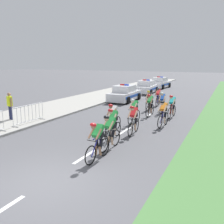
{
  "coord_description": "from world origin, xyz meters",
  "views": [
    {
      "loc": [
        4.91,
        -5.32,
        3.68
      ],
      "look_at": [
        -0.49,
        5.74,
        1.1
      ],
      "focal_mm": 39.02,
      "sensor_mm": 36.0,
      "label": 1
    }
  ],
  "objects_px": {
    "cyclist_second": "(110,131)",
    "cyclist_tenth": "(172,106)",
    "cyclist_sixth": "(163,113)",
    "cyclist_eighth": "(150,105)",
    "cyclist_twelfth": "(158,96)",
    "spectator_closest": "(10,104)",
    "cyclist_third": "(113,123)",
    "cyclist_lead": "(97,140)",
    "cyclist_fourth": "(134,119)",
    "crowd_barrier_middle": "(29,114)",
    "police_car_nearest": "(125,94)",
    "cyclist_ninth": "(162,102)",
    "police_car_second": "(146,87)",
    "police_car_third": "(160,83)",
    "cyclist_eleventh": "(149,100)",
    "cyclist_fifth": "(113,117)",
    "cyclist_seventh": "(134,110)"
  },
  "relations": [
    {
      "from": "cyclist_lead",
      "to": "spectator_closest",
      "type": "xyz_separation_m",
      "value": [
        -7.83,
        2.95,
        0.3
      ]
    },
    {
      "from": "police_car_nearest",
      "to": "spectator_closest",
      "type": "bearing_deg",
      "value": -107.72
    },
    {
      "from": "cyclist_sixth",
      "to": "police_car_nearest",
      "type": "relative_size",
      "value": 0.39
    },
    {
      "from": "cyclist_sixth",
      "to": "crowd_barrier_middle",
      "type": "distance_m",
      "value": 7.8
    },
    {
      "from": "cyclist_second",
      "to": "cyclist_tenth",
      "type": "height_order",
      "value": "same"
    },
    {
      "from": "cyclist_fifth",
      "to": "police_car_third",
      "type": "xyz_separation_m",
      "value": [
        -3.37,
        21.96,
        -0.11
      ]
    },
    {
      "from": "cyclist_second",
      "to": "cyclist_fifth",
      "type": "bearing_deg",
      "value": 112.86
    },
    {
      "from": "cyclist_fifth",
      "to": "cyclist_seventh",
      "type": "bearing_deg",
      "value": 79.44
    },
    {
      "from": "cyclist_fourth",
      "to": "cyclist_lead",
      "type": "bearing_deg",
      "value": -90.0
    },
    {
      "from": "cyclist_eighth",
      "to": "cyclist_tenth",
      "type": "distance_m",
      "value": 1.46
    },
    {
      "from": "cyclist_lead",
      "to": "cyclist_twelfth",
      "type": "distance_m",
      "value": 12.25
    },
    {
      "from": "cyclist_third",
      "to": "cyclist_lead",
      "type": "bearing_deg",
      "value": -76.88
    },
    {
      "from": "cyclist_second",
      "to": "cyclist_eighth",
      "type": "height_order",
      "value": "same"
    },
    {
      "from": "cyclist_third",
      "to": "police_car_nearest",
      "type": "height_order",
      "value": "police_car_nearest"
    },
    {
      "from": "cyclist_third",
      "to": "cyclist_fourth",
      "type": "xyz_separation_m",
      "value": [
        0.6,
        1.17,
        0.0
      ]
    },
    {
      "from": "cyclist_second",
      "to": "cyclist_tenth",
      "type": "xyz_separation_m",
      "value": [
        1.03,
        7.14,
        0.0
      ]
    },
    {
      "from": "cyclist_eleventh",
      "to": "police_car_second",
      "type": "distance_m",
      "value": 10.09
    },
    {
      "from": "cyclist_sixth",
      "to": "cyclist_tenth",
      "type": "relative_size",
      "value": 1.0
    },
    {
      "from": "cyclist_third",
      "to": "cyclist_tenth",
      "type": "relative_size",
      "value": 1.0
    },
    {
      "from": "cyclist_fifth",
      "to": "cyclist_tenth",
      "type": "distance_m",
      "value": 5.1
    },
    {
      "from": "cyclist_eighth",
      "to": "cyclist_lead",
      "type": "bearing_deg",
      "value": -86.32
    },
    {
      "from": "cyclist_seventh",
      "to": "cyclist_fourth",
      "type": "bearing_deg",
      "value": -69.84
    },
    {
      "from": "cyclist_lead",
      "to": "police_car_second",
      "type": "height_order",
      "value": "police_car_second"
    },
    {
      "from": "cyclist_sixth",
      "to": "spectator_closest",
      "type": "distance_m",
      "value": 9.29
    },
    {
      "from": "spectator_closest",
      "to": "cyclist_third",
      "type": "bearing_deg",
      "value": -2.97
    },
    {
      "from": "cyclist_twelfth",
      "to": "police_car_nearest",
      "type": "height_order",
      "value": "police_car_nearest"
    },
    {
      "from": "cyclist_third",
      "to": "police_car_third",
      "type": "relative_size",
      "value": 0.38
    },
    {
      "from": "cyclist_second",
      "to": "spectator_closest",
      "type": "xyz_separation_m",
      "value": [
        -7.71,
        1.68,
        0.3
      ]
    },
    {
      "from": "cyclist_fourth",
      "to": "crowd_barrier_middle",
      "type": "relative_size",
      "value": 0.74
    },
    {
      "from": "cyclist_eighth",
      "to": "police_car_nearest",
      "type": "relative_size",
      "value": 0.39
    },
    {
      "from": "cyclist_eighth",
      "to": "cyclist_ninth",
      "type": "xyz_separation_m",
      "value": [
        0.5,
        1.35,
        0.0
      ]
    },
    {
      "from": "cyclist_lead",
      "to": "cyclist_tenth",
      "type": "xyz_separation_m",
      "value": [
        0.91,
        8.41,
        0.0
      ]
    },
    {
      "from": "cyclist_fifth",
      "to": "spectator_closest",
      "type": "bearing_deg",
      "value": -173.1
    },
    {
      "from": "cyclist_second",
      "to": "cyclist_seventh",
      "type": "xyz_separation_m",
      "value": [
        -0.66,
        4.58,
        0.0
      ]
    },
    {
      "from": "cyclist_sixth",
      "to": "cyclist_tenth",
      "type": "height_order",
      "value": "same"
    },
    {
      "from": "cyclist_sixth",
      "to": "police_car_nearest",
      "type": "height_order",
      "value": "police_car_nearest"
    },
    {
      "from": "cyclist_fifth",
      "to": "cyclist_eighth",
      "type": "distance_m",
      "value": 4.5
    },
    {
      "from": "cyclist_sixth",
      "to": "police_car_second",
      "type": "height_order",
      "value": "police_car_second"
    },
    {
      "from": "cyclist_sixth",
      "to": "spectator_closest",
      "type": "relative_size",
      "value": 1.03
    },
    {
      "from": "cyclist_lead",
      "to": "cyclist_second",
      "type": "xyz_separation_m",
      "value": [
        -0.12,
        1.27,
        0.0
      ]
    },
    {
      "from": "spectator_closest",
      "to": "cyclist_seventh",
      "type": "bearing_deg",
      "value": 22.35
    },
    {
      "from": "cyclist_third",
      "to": "crowd_barrier_middle",
      "type": "relative_size",
      "value": 0.74
    },
    {
      "from": "cyclist_second",
      "to": "cyclist_twelfth",
      "type": "height_order",
      "value": "same"
    },
    {
      "from": "cyclist_twelfth",
      "to": "crowd_barrier_middle",
      "type": "distance_m",
      "value": 10.7
    },
    {
      "from": "cyclist_ninth",
      "to": "police_car_second",
      "type": "bearing_deg",
      "value": 114.02
    },
    {
      "from": "police_car_third",
      "to": "crowd_barrier_middle",
      "type": "height_order",
      "value": "police_car_third"
    },
    {
      "from": "cyclist_lead",
      "to": "cyclist_seventh",
      "type": "relative_size",
      "value": 1.0
    },
    {
      "from": "cyclist_lead",
      "to": "cyclist_eighth",
      "type": "relative_size",
      "value": 1.0
    },
    {
      "from": "cyclist_second",
      "to": "cyclist_seventh",
      "type": "distance_m",
      "value": 4.63
    },
    {
      "from": "cyclist_fourth",
      "to": "cyclist_fifth",
      "type": "xyz_separation_m",
      "value": [
        -1.16,
        0.01,
        0.0
      ]
    }
  ]
}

